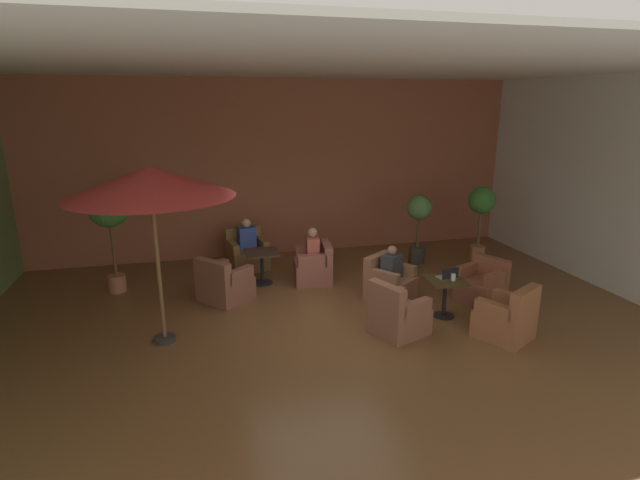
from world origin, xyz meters
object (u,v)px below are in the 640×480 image
Objects in this scene: armchair_front_left_south at (397,315)px; iced_drink_cup at (453,277)px; patron_with_friend at (247,236)px; patio_umbrella_tall_red at (150,182)px; armchair_front_right_east at (314,267)px; cafe_table_front_right at (262,260)px; potted_tree_left_corner at (109,213)px; potted_tree_mid_right at (419,218)px; potted_tree_mid_left at (481,210)px; armchair_front_right_north at (224,284)px; cafe_table_front_left at (445,289)px; armchair_front_left_west at (507,319)px; armchair_front_right_south at (247,254)px; patron_blue_shirt at (391,264)px; armchair_front_left_east at (389,284)px; patron_by_window at (313,247)px; armchair_front_left_north at (482,285)px; open_laptop at (448,276)px.

iced_drink_cup is (1.15, 0.36, 0.40)m from armchair_front_left_south.
patio_umbrella_tall_red is at bearing -117.58° from patron_with_friend.
cafe_table_front_right is at bearing 172.43° from armchair_front_right_east.
potted_tree_left_corner reaches higher than potted_tree_mid_right.
cafe_table_front_right is 1.08m from armchair_front_right_east.
potted_tree_mid_left is at bearing -1.82° from potted_tree_left_corner.
armchair_front_left_south reaches higher than armchair_front_right_north.
armchair_front_right_east is 4.06m from potted_tree_left_corner.
armchair_front_right_north is 0.63× the size of potted_tree_mid_left.
armchair_front_left_west is (0.54, -0.98, -0.17)m from cafe_table_front_left.
armchair_front_right_south is at bearing 100.24° from cafe_table_front_right.
potted_tree_mid_right is 2.44m from patron_blue_shirt.
potted_tree_mid_left is 1.13× the size of potted_tree_mid_right.
patron_by_window is at bearing 130.48° from armchair_front_left_east.
armchair_front_left_east reaches higher than armchair_front_right_east.
patio_umbrella_tall_red is 7.15m from potted_tree_mid_left.
cafe_table_front_left is 3.27m from potted_tree_mid_left.
iced_drink_cup is (-0.72, -2.88, -0.33)m from potted_tree_mid_right.
armchair_front_left_north is 0.46× the size of potted_tree_left_corner.
cafe_table_front_left is at bearing -40.33° from cafe_table_front_right.
armchair_front_left_north reaches higher than cafe_table_front_left.
armchair_front_right_south is at bearing 170.97° from potted_tree_mid_right.
patron_with_friend reaches higher than armchair_front_right_east.
armchair_front_right_north is 1.96m from patron_by_window.
patron_blue_shirt is (-1.44, -1.94, -0.35)m from potted_tree_mid_right.
armchair_front_left_west is at bearing -54.28° from patron_by_window.
iced_drink_cup reaches higher than cafe_table_front_right.
armchair_front_left_west reaches higher than armchair_front_right_east.
cafe_table_front_right is 3.69m from open_laptop.
potted_tree_left_corner reaches higher than armchair_front_left_east.
patio_umbrella_tall_red is 2.73m from potted_tree_left_corner.
open_laptop is at bearing -23.95° from armchair_front_right_north.
patron_with_friend reaches higher than armchair_front_left_west.
armchair_front_right_north is at bearing 140.72° from armchair_front_left_south.
armchair_front_right_north is 1.20× the size of armchair_front_right_south.
armchair_front_left_west is at bearing -51.16° from patron_with_friend.
potted_tree_left_corner is 18.73× the size of iced_drink_cup.
cafe_table_front_right is at bearing 139.67° from cafe_table_front_left.
patron_blue_shirt is at bearing -54.69° from armchair_front_left_east.
armchair_front_left_south is at bearing -63.25° from armchair_front_right_south.
patron_with_friend is (-1.23, 1.15, 0.44)m from armchair_front_right_east.
potted_tree_mid_left is at bearing 2.28° from patron_by_window.
armchair_front_right_east reaches higher than cafe_table_front_right.
cafe_table_front_right is 0.60× the size of armchair_front_right_north.
armchair_front_left_west is 2.23m from patron_blue_shirt.
armchair_front_left_south is 0.89× the size of armchair_front_right_north.
open_laptop is (-2.04, -2.35, -0.53)m from potted_tree_mid_left.
armchair_front_right_south is at bearing 132.93° from armchair_front_left_east.
armchair_front_right_north is at bearing -110.11° from patron_with_friend.
patron_with_friend reaches higher than armchair_front_right_north.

